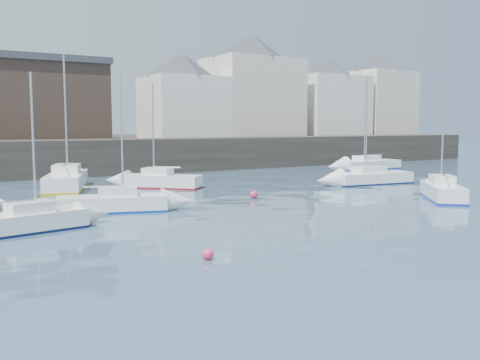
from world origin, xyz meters
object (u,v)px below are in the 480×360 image
buoy_near (208,259)px  sailboat_f (161,181)px  sailboat_h (67,180)px  sailboat_b (113,203)px  sailboat_a (25,221)px  sailboat_c (442,191)px  sailboat_d (372,177)px  buoy_far (254,198)px  sailboat_g (369,164)px

buoy_near → sailboat_f: bearing=71.1°
sailboat_h → buoy_near: size_ratio=24.20×
sailboat_b → sailboat_a: bearing=-145.7°
sailboat_b → sailboat_c: (17.37, -5.70, 0.06)m
buoy_near → sailboat_c: bearing=15.8°
sailboat_b → buoy_near: (-0.45, -10.73, -0.44)m
sailboat_h → sailboat_c: bearing=-44.4°
sailboat_d → buoy_far: size_ratio=16.75×
sailboat_b → buoy_far: (8.55, 0.46, -0.44)m
sailboat_a → sailboat_d: bearing=12.6°
sailboat_a → buoy_near: 8.66m
sailboat_c → sailboat_d: bearing=72.4°
buoy_near → buoy_far: size_ratio=0.80×
sailboat_b → buoy_far: 8.58m
sailboat_a → sailboat_h: size_ratio=0.71×
sailboat_f → buoy_far: 8.02m
sailboat_b → sailboat_h: bearing=87.9°
sailboat_a → buoy_near: bearing=-61.2°
sailboat_c → buoy_far: (-8.82, 6.16, -0.50)m
sailboat_d → sailboat_h: bearing=156.3°
sailboat_a → sailboat_f: 15.39m
sailboat_a → sailboat_d: size_ratio=0.82×
sailboat_a → sailboat_b: bearing=34.3°
sailboat_c → sailboat_f: bearing=129.8°
sailboat_a → sailboat_c: bearing=-6.6°
sailboat_a → sailboat_g: 36.92m
sailboat_h → sailboat_g: bearing=1.9°
sailboat_d → buoy_far: sailboat_d is taller
sailboat_c → sailboat_b: bearing=161.8°
sailboat_f → buoy_far: size_ratio=15.27×
sailboat_g → sailboat_c: bearing=-123.8°
sailboat_a → sailboat_b: size_ratio=0.93×
sailboat_b → sailboat_c: sailboat_b is taller
sailboat_a → sailboat_f: bearing=46.6°
sailboat_c → sailboat_d: (2.55, 8.03, -0.03)m
buoy_far → sailboat_c: bearing=-34.9°
sailboat_h → sailboat_a: bearing=-109.6°
sailboat_g → buoy_near: bearing=-142.6°
sailboat_a → sailboat_h: 14.93m
sailboat_g → buoy_far: bearing=-151.0°
sailboat_c → sailboat_f: size_ratio=0.93×
sailboat_a → sailboat_f: (10.57, 11.18, 0.05)m
sailboat_g → sailboat_h: 28.74m
sailboat_a → buoy_near: (4.16, -7.58, -0.44)m
sailboat_c → buoy_far: bearing=145.1°
sailboat_h → buoy_far: 13.27m
sailboat_c → buoy_far: size_ratio=14.26×
sailboat_h → buoy_far: sailboat_h is taller
buoy_near → buoy_far: 14.37m
sailboat_f → buoy_near: size_ratio=18.98×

